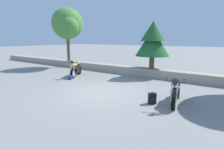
{
  "coord_description": "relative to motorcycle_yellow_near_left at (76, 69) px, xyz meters",
  "views": [
    {
      "loc": [
        5.05,
        -6.54,
        2.56
      ],
      "look_at": [
        -0.25,
        1.2,
        0.65
      ],
      "focal_mm": 28.07,
      "sensor_mm": 36.0,
      "label": 1
    }
  ],
  "objects": [
    {
      "name": "leafy_tree_far_left",
      "position": [
        -3.56,
        2.63,
        3.36
      ],
      "size": [
        2.91,
        2.77,
        4.76
      ],
      "color": "brown",
      "rests_on": "stone_wall"
    },
    {
      "name": "pine_tree_mid_left",
      "position": [
        4.34,
        3.03,
        2.04
      ],
      "size": [
        2.29,
        2.29,
        3.2
      ],
      "color": "brown",
      "rests_on": "stone_wall"
    },
    {
      "name": "ground_plane",
      "position": [
        3.83,
        -1.95,
        -0.49
      ],
      "size": [
        120.0,
        120.0,
        0.0
      ],
      "primitive_type": "plane",
      "color": "gray"
    },
    {
      "name": "rider_backpack",
      "position": [
        6.43,
        -2.06,
        -0.24
      ],
      "size": [
        0.35,
        0.35,
        0.47
      ],
      "color": "black",
      "rests_on": "ground"
    },
    {
      "name": "motorcycle_yellow_near_left",
      "position": [
        0.0,
        0.0,
        0.0
      ],
      "size": [
        1.16,
        1.9,
        1.18
      ],
      "color": "black",
      "rests_on": "ground"
    },
    {
      "name": "motorcycle_black_centre",
      "position": [
        7.17,
        -1.5,
        0.0
      ],
      "size": [
        0.79,
        2.05,
        1.18
      ],
      "color": "black",
      "rests_on": "ground"
    },
    {
      "name": "stone_wall",
      "position": [
        3.83,
        2.85,
        -0.21
      ],
      "size": [
        36.0,
        0.8,
        0.55
      ],
      "primitive_type": "cube",
      "color": "#A89E89",
      "rests_on": "ground"
    },
    {
      "name": "rider_helmet",
      "position": [
        0.46,
        -0.95,
        -0.35
      ],
      "size": [
        0.28,
        0.28,
        0.28
      ],
      "color": "navy",
      "rests_on": "ground"
    }
  ]
}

